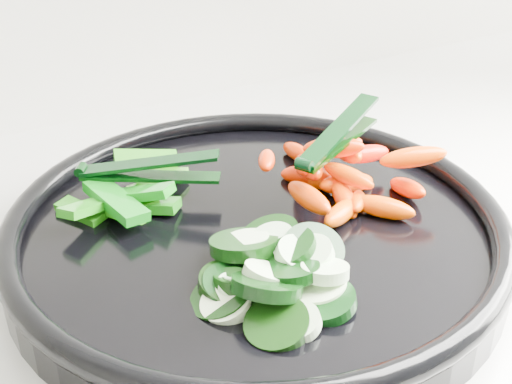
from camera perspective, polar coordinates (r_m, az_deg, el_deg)
veggie_tray at (r=0.53m, az=-0.00°, el=-3.23°), size 0.42×0.42×0.04m
cucumber_pile at (r=0.47m, az=0.79°, el=-6.69°), size 0.13×0.13×0.04m
carrot_pile at (r=0.57m, az=6.75°, el=1.43°), size 0.15×0.16×0.06m
pepper_pile at (r=0.56m, az=-10.02°, el=-0.29°), size 0.12×0.11×0.04m
tong_carrot at (r=0.56m, az=6.48°, el=4.36°), size 0.11×0.07×0.02m
tong_pepper at (r=0.56m, az=-8.86°, el=1.77°), size 0.10×0.07×0.02m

